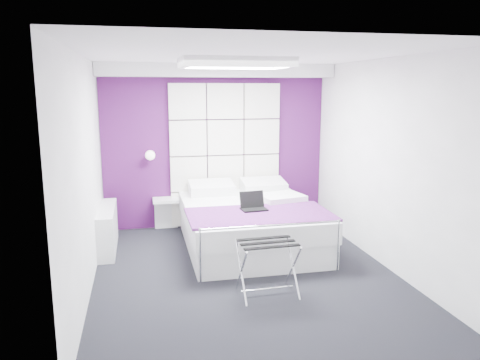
% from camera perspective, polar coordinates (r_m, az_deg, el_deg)
% --- Properties ---
extents(floor, '(4.40, 4.40, 0.00)m').
position_cam_1_polar(floor, '(5.82, 0.69, -11.43)').
color(floor, black).
rests_on(floor, ground).
extents(ceiling, '(4.40, 4.40, 0.00)m').
position_cam_1_polar(ceiling, '(5.39, 0.76, 15.03)').
color(ceiling, white).
rests_on(ceiling, wall_back).
extents(wall_back, '(3.60, 0.00, 3.60)m').
position_cam_1_polar(wall_back, '(7.60, -3.00, 4.05)').
color(wall_back, silver).
rests_on(wall_back, floor).
extents(wall_left, '(0.00, 4.40, 4.40)m').
position_cam_1_polar(wall_left, '(5.36, -18.39, 0.52)').
color(wall_left, silver).
rests_on(wall_left, floor).
extents(wall_right, '(0.00, 4.40, 4.40)m').
position_cam_1_polar(wall_right, '(6.11, 17.41, 1.83)').
color(wall_right, silver).
rests_on(wall_right, floor).
extents(accent_wall, '(3.58, 0.02, 2.58)m').
position_cam_1_polar(accent_wall, '(7.59, -2.99, 4.04)').
color(accent_wall, '#46114A').
rests_on(accent_wall, wall_back).
extents(soffit, '(3.58, 0.50, 0.20)m').
position_cam_1_polar(soffit, '(7.30, -2.77, 13.21)').
color(soffit, white).
rests_on(soffit, wall_back).
extents(headboard, '(1.80, 0.08, 2.30)m').
position_cam_1_polar(headboard, '(7.58, -1.79, 3.06)').
color(headboard, silver).
rests_on(headboard, wall_back).
extents(skylight, '(1.36, 0.86, 0.12)m').
position_cam_1_polar(skylight, '(5.97, -0.57, 14.17)').
color(skylight, white).
rests_on(skylight, ceiling).
extents(wall_lamp, '(0.15, 0.15, 0.15)m').
position_cam_1_polar(wall_lamp, '(7.37, -10.91, 3.02)').
color(wall_lamp, white).
rests_on(wall_lamp, wall_back).
extents(radiator, '(0.22, 1.20, 0.60)m').
position_cam_1_polar(radiator, '(6.84, -15.84, -5.73)').
color(radiator, white).
rests_on(radiator, floor).
extents(bed, '(1.87, 2.26, 0.79)m').
position_cam_1_polar(bed, '(6.71, 1.14, -5.32)').
color(bed, white).
rests_on(bed, floor).
extents(nightstand, '(0.41, 0.32, 0.05)m').
position_cam_1_polar(nightstand, '(7.47, -9.01, -2.43)').
color(nightstand, white).
rests_on(nightstand, wall_back).
extents(luggage_rack, '(0.61, 0.45, 0.60)m').
position_cam_1_polar(luggage_rack, '(5.20, 3.37, -10.70)').
color(luggage_rack, silver).
rests_on(luggage_rack, floor).
extents(laptop, '(0.33, 0.24, 0.24)m').
position_cam_1_polar(laptop, '(6.27, 1.61, -3.06)').
color(laptop, black).
rests_on(laptop, bed).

